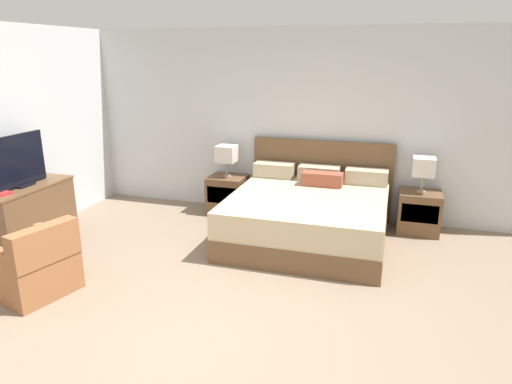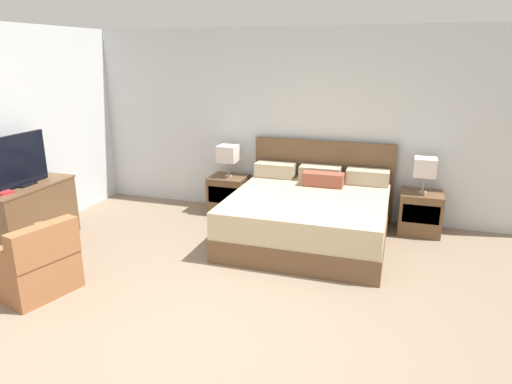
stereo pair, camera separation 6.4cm
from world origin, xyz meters
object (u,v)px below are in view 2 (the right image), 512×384
object	(u,v)px
dresser	(30,214)
table_lamp_right	(425,167)
nightstand_left	(229,194)
tv	(21,161)
bed	(309,215)
armchair_by_window	(34,266)
book_red_cover	(2,192)
nightstand_right	(420,213)
table_lamp_left	(228,154)

from	to	relation	value
dresser	table_lamp_right	bearing A→B (deg)	22.26
nightstand_left	tv	distance (m)	2.82
table_lamp_right	bed	bearing A→B (deg)	-153.36
nightstand_left	armchair_by_window	xyz separation A→B (m)	(-0.97, -2.86, 0.00)
nightstand_left	book_red_cover	distance (m)	2.99
bed	nightstand_right	world-z (taller)	bed
tv	armchair_by_window	distance (m)	1.55
table_lamp_left	tv	bearing A→B (deg)	-134.85
table_lamp_right	tv	size ratio (longest dim) A/B	0.61
nightstand_left	table_lamp_left	xyz separation A→B (m)	(0.00, 0.00, 0.62)
tv	bed	bearing A→B (deg)	20.63
table_lamp_left	table_lamp_right	bearing A→B (deg)	0.00
nightstand_left	book_red_cover	bearing A→B (deg)	-130.21
bed	book_red_cover	bearing A→B (deg)	-154.37
table_lamp_right	book_red_cover	distance (m)	5.15
table_lamp_right	armchair_by_window	distance (m)	4.72
table_lamp_left	dresser	xyz separation A→B (m)	(-1.91, -1.90, -0.50)
dresser	tv	distance (m)	0.68
nightstand_left	nightstand_right	distance (m)	2.73
bed	table_lamp_left	world-z (taller)	bed
nightstand_left	nightstand_right	bearing A→B (deg)	0.00
table_lamp_right	armchair_by_window	world-z (taller)	table_lamp_right
nightstand_left	table_lamp_left	world-z (taller)	table_lamp_left
table_lamp_right	tv	xyz separation A→B (m)	(-4.64, -1.92, 0.18)
tv	book_red_cover	xyz separation A→B (m)	(0.00, -0.34, -0.29)
table_lamp_left	table_lamp_right	xyz separation A→B (m)	(2.73, 0.00, 0.00)
armchair_by_window	table_lamp_right	bearing A→B (deg)	37.76
bed	nightstand_left	distance (m)	1.53
armchair_by_window	nightstand_right	bearing A→B (deg)	37.75
dresser	book_red_cover	xyz separation A→B (m)	(0.01, -0.35, 0.39)
table_lamp_right	book_red_cover	size ratio (longest dim) A/B	1.98
bed	dresser	world-z (taller)	bed
bed	tv	size ratio (longest dim) A/B	2.62
nightstand_right	armchair_by_window	xyz separation A→B (m)	(-3.70, -2.86, 0.00)
bed	table_lamp_left	distance (m)	1.63
table_lamp_right	book_red_cover	xyz separation A→B (m)	(-4.63, -2.25, -0.11)
table_lamp_left	table_lamp_right	distance (m)	2.73
table_lamp_right	book_red_cover	bearing A→B (deg)	-154.07
bed	book_red_cover	world-z (taller)	bed
nightstand_left	nightstand_right	size ratio (longest dim) A/B	1.00
table_lamp_left	book_red_cover	size ratio (longest dim) A/B	1.98
dresser	book_red_cover	size ratio (longest dim) A/B	5.02
table_lamp_right	dresser	bearing A→B (deg)	-157.74
table_lamp_left	book_red_cover	bearing A→B (deg)	-130.19
table_lamp_left	dresser	size ratio (longest dim) A/B	0.39
armchair_by_window	book_red_cover	bearing A→B (deg)	146.72
nightstand_right	armchair_by_window	bearing A→B (deg)	-142.25
nightstand_left	dresser	size ratio (longest dim) A/B	0.47
nightstand_right	book_red_cover	distance (m)	5.17
table_lamp_left	table_lamp_right	world-z (taller)	same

